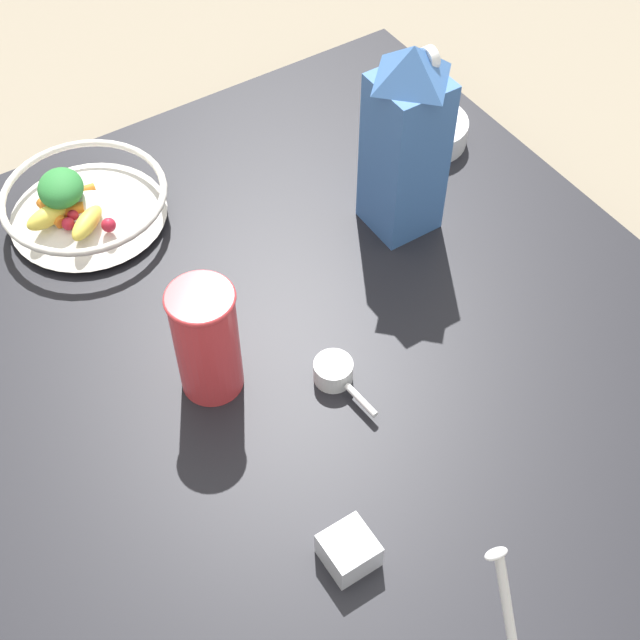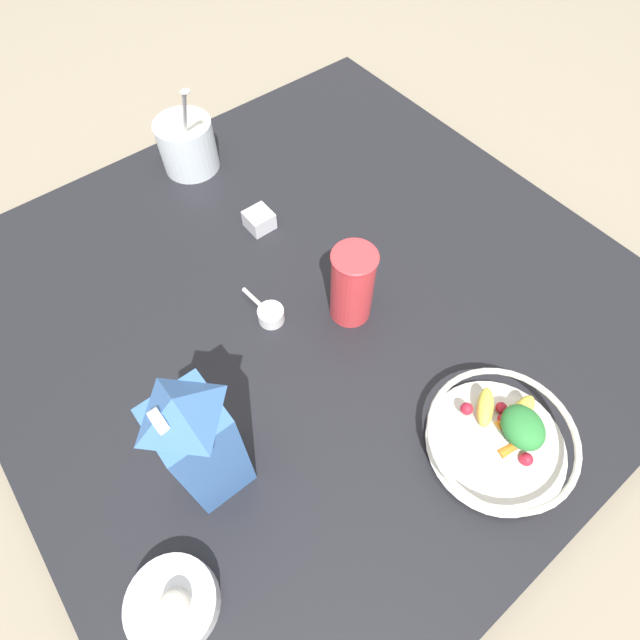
% 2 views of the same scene
% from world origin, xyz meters
% --- Properties ---
extents(ground_plane, '(6.00, 6.00, 0.00)m').
position_xyz_m(ground_plane, '(0.00, 0.00, 0.00)').
color(ground_plane, gray).
extents(countertop, '(1.12, 1.12, 0.05)m').
position_xyz_m(countertop, '(0.00, 0.00, 0.02)').
color(countertop, black).
rests_on(countertop, ground_plane).
extents(fruit_bowl, '(0.22, 0.22, 0.08)m').
position_xyz_m(fruit_bowl, '(0.40, 0.05, 0.08)').
color(fruit_bowl, silver).
rests_on(fruit_bowl, countertop).
extents(milk_carton, '(0.08, 0.08, 0.28)m').
position_xyz_m(milk_carton, '(0.17, -0.31, 0.19)').
color(milk_carton, '#3D6BB2').
rests_on(milk_carton, countertop).
extents(yogurt_tub, '(0.17, 0.12, 0.24)m').
position_xyz_m(yogurt_tub, '(-0.44, 0.01, 0.11)').
color(yogurt_tub, silver).
rests_on(yogurt_tub, countertop).
extents(drinking_cup, '(0.08, 0.08, 0.15)m').
position_xyz_m(drinking_cup, '(0.07, 0.04, 0.13)').
color(drinking_cup, '#DB383D').
rests_on(drinking_cup, countertop).
extents(spice_jar, '(0.05, 0.05, 0.04)m').
position_xyz_m(spice_jar, '(-0.20, 0.02, 0.07)').
color(spice_jar, silver).
rests_on(spice_jar, countertop).
extents(measuring_scoop, '(0.10, 0.05, 0.03)m').
position_xyz_m(measuring_scoop, '(-0.01, -0.09, 0.06)').
color(measuring_scoop, white).
rests_on(measuring_scoop, countertop).
extents(garlic_bowl, '(0.12, 0.12, 0.07)m').
position_xyz_m(garlic_bowl, '(0.29, -0.44, 0.07)').
color(garlic_bowl, white).
rests_on(garlic_bowl, countertop).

